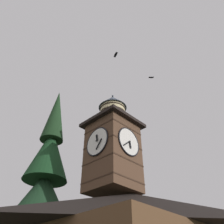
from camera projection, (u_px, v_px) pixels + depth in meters
The scene contains 4 objects.
clock_tower at pixel (113, 145), 17.95m from camera, with size 3.74×3.74×8.43m.
pine_tree_behind at pixel (40, 210), 17.07m from camera, with size 6.31×6.31×17.41m.
flying_bird_high at pixel (116, 55), 20.55m from camera, with size 0.39×0.60×0.14m.
flying_bird_low at pixel (151, 77), 24.39m from camera, with size 0.46×0.48×0.13m.
Camera 1 is at (11.25, 7.38, 2.00)m, focal length 38.77 mm.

